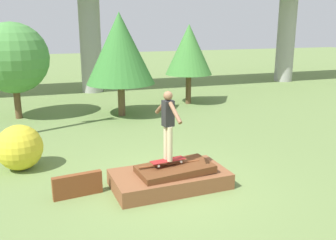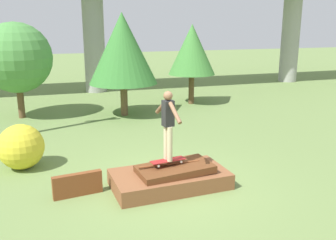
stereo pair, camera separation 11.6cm
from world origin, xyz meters
TOP-DOWN VIEW (x-y plane):
  - ground_plane at (0.00, 0.00)m, footprint 80.00×80.00m
  - scrap_pile at (0.02, -0.01)m, footprint 2.65×1.51m
  - scrap_plank_loose at (-2.03, 0.16)m, footprint 1.06×0.28m
  - skateboard at (-0.04, -0.01)m, footprint 0.83×0.35m
  - skater at (-0.04, -0.01)m, footprint 0.27×1.14m
  - tree_behind_left at (0.38, 7.02)m, footprint 2.68×2.68m
  - tree_behind_right at (-3.53, 7.84)m, footprint 2.66×2.66m
  - tree_mid_back at (3.75, 8.28)m, footprint 2.10×2.10m
  - bush_yellow_flowering at (-3.24, 2.20)m, footprint 1.15×1.15m

SIDE VIEW (x-z plane):
  - ground_plane at x=0.00m, z-range 0.00..0.00m
  - scrap_pile at x=0.02m, z-range -0.06..0.50m
  - scrap_plank_loose at x=-2.03m, z-range 0.00..0.50m
  - bush_yellow_flowering at x=-3.24m, z-range 0.00..1.15m
  - skateboard at x=-0.04m, z-range 0.59..0.68m
  - skater at x=-0.04m, z-range 0.76..2.32m
  - tree_behind_right at x=-3.53m, z-range 0.50..4.16m
  - tree_mid_back at x=3.75m, z-range 0.66..4.24m
  - tree_behind_left at x=0.38m, z-range 0.64..4.66m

